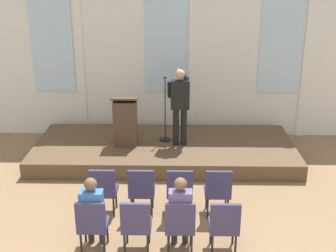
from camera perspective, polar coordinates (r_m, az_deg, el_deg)
rear_partition at (r=11.39m, az=-0.13°, el=9.31°), size 10.78×0.14×4.30m
stage_platform at (r=10.49m, az=-0.45°, el=-3.09°), size 6.03×2.51×0.36m
speaker at (r=10.01m, az=1.53°, el=3.14°), size 0.50×0.69×1.77m
mic_stand at (r=10.47m, az=-0.37°, el=-0.09°), size 0.28×0.28×1.55m
lectern at (r=10.21m, az=-5.50°, el=0.57°), size 0.60×0.48×1.16m
chair_r0_c0 at (r=8.10m, az=-8.27°, el=-7.89°), size 0.46×0.44×0.94m
chair_r0_c1 at (r=8.02m, az=-3.41°, el=-8.00°), size 0.46×0.44×0.94m
chair_r0_c2 at (r=8.00m, az=1.51°, el=-8.06°), size 0.46×0.44×0.94m
chair_r0_c3 at (r=8.03m, az=6.43°, el=-8.06°), size 0.46×0.44×0.94m
chair_r1_c0 at (r=7.15m, az=-9.68°, el=-12.09°), size 0.46×0.44×0.94m
audience_r1_c0 at (r=7.13m, az=-9.64°, el=-10.54°), size 0.36×0.39×1.27m
chair_r1_c1 at (r=7.06m, az=-4.11°, el=-12.28°), size 0.46×0.44×0.94m
chair_r1_c2 at (r=7.03m, az=1.57°, el=-12.37°), size 0.46×0.44×0.94m
audience_r1_c2 at (r=7.01m, az=1.57°, el=-10.74°), size 0.36×0.39×1.29m
chair_r1_c3 at (r=7.07m, az=7.23°, el=-12.33°), size 0.46×0.44×0.94m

